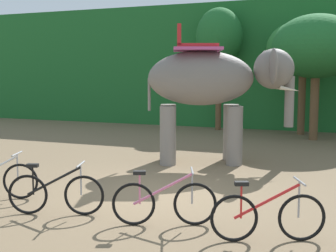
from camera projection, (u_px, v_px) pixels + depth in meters
ground_plane at (156, 194)px, 9.29m from camera, size 80.00×80.00×0.00m
foliage_hedge at (271, 66)px, 22.61m from camera, size 36.00×6.00×5.69m
tree_far_right at (219, 38)px, 19.64m from camera, size 2.03×2.03×5.33m
tree_center_right at (303, 48)px, 18.14m from camera, size 2.94×2.94×4.63m
tree_center_left at (316, 47)px, 16.58m from camera, size 3.22×3.22×4.65m
elephant at (213, 83)px, 12.41m from camera, size 4.21×2.83×3.78m
bike_black at (56, 193)px, 7.89m from camera, size 1.64×0.68×0.92m
bike_pink at (164, 202)px, 7.33m from camera, size 1.61×0.75×0.92m
bike_red at (268, 216)px, 6.62m from camera, size 1.59×0.78×0.92m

